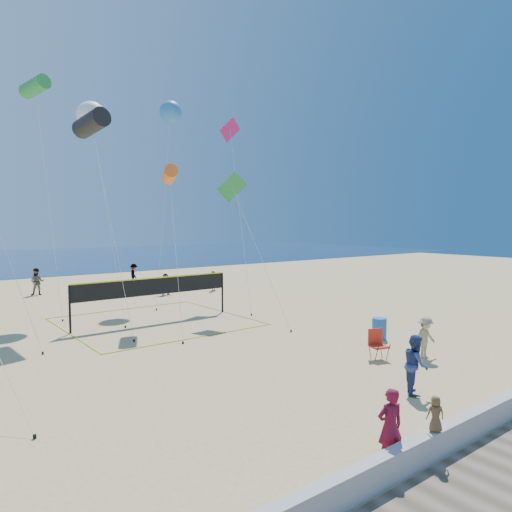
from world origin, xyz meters
TOP-DOWN VIEW (x-y plane):
  - ground at (0.00, 0.00)m, footprint 120.00×120.00m
  - seawall at (0.00, -3.00)m, footprint 32.00×0.30m
  - woman at (-1.35, -2.61)m, footprint 0.68×0.55m
  - toddler at (-0.38, -3.03)m, footprint 0.44×0.41m
  - bystander_a at (2.58, -0.57)m, footprint 1.07×1.06m
  - bystander_b at (5.95, 1.27)m, footprint 1.02×0.60m
  - far_person_1 at (4.88, 20.84)m, footprint 1.46×0.76m
  - far_person_2 at (8.61, 20.53)m, footprint 0.39×0.56m
  - far_person_3 at (-2.33, 26.12)m, footprint 1.13×1.03m
  - far_person_4 at (5.08, 27.11)m, footprint 0.81×1.20m
  - camp_chair at (4.47, 2.30)m, footprint 0.73×0.85m
  - trash_barrel at (6.87, 4.08)m, footprint 0.72×0.72m
  - volleyball_net at (0.59, 13.19)m, footprint 8.68×8.53m
  - kite_1 at (-1.55, 15.79)m, footprint 1.39×7.08m
  - kite_2 at (1.74, 13.61)m, footprint 2.70×6.09m
  - kite_4 at (4.99, 12.42)m, footprint 1.55×5.77m
  - kite_5 at (8.21, 17.53)m, footprint 3.85×6.60m
  - kite_6 at (-0.51, 19.06)m, footprint 2.11×7.39m
  - kite_7 at (5.09, 20.12)m, footprint 3.99×5.03m
  - kite_8 at (-2.28, 24.96)m, footprint 1.76×10.21m

SIDE VIEW (x-z plane):
  - ground at x=0.00m, z-range 0.00..0.00m
  - seawall at x=0.00m, z-range 0.00..0.60m
  - trash_barrel at x=6.87m, z-range 0.00..0.92m
  - camp_chair at x=4.47m, z-range 0.01..1.24m
  - far_person_2 at x=8.61m, z-range 0.00..1.47m
  - far_person_1 at x=4.88m, z-range 0.00..1.51m
  - bystander_b at x=5.95m, z-range 0.00..1.56m
  - woman at x=-1.35m, z-range 0.00..1.62m
  - far_person_4 at x=5.08m, z-range 0.00..1.73m
  - bystander_a at x=2.58m, z-range 0.00..1.75m
  - far_person_3 at x=-2.33m, z-range 0.00..1.88m
  - toddler at x=-0.38m, z-range 0.60..1.36m
  - volleyball_net at x=0.59m, z-range 0.41..2.68m
  - kite_4 at x=4.99m, z-range 2.74..10.58m
  - kite_2 at x=1.74m, z-range 3.53..11.55m
  - kite_1 at x=-1.55m, z-range 4.72..15.49m
  - kite_5 at x=8.21m, z-range 4.57..16.76m
  - kite_6 at x=-0.51m, z-range 5.19..17.25m
  - kite_7 at x=5.09m, z-range 5.85..19.05m
  - kite_8 at x=-2.28m, z-range 6.64..21.26m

